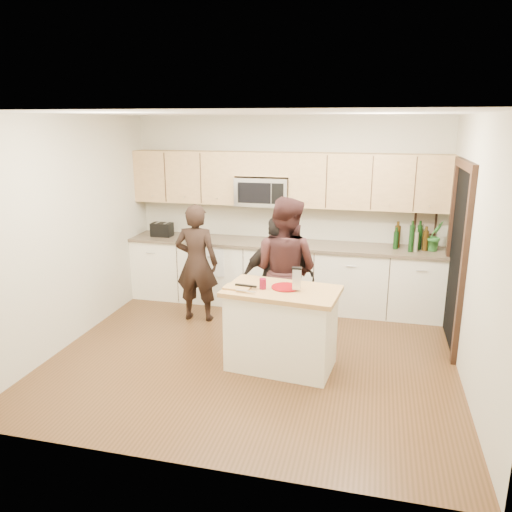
% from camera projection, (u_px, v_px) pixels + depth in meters
% --- Properties ---
extents(floor, '(4.50, 4.50, 0.00)m').
position_uv_depth(floor, '(254.00, 354.00, 5.80)').
color(floor, brown).
rests_on(floor, ground).
extents(room_shell, '(4.52, 4.02, 2.71)m').
position_uv_depth(room_shell, '(254.00, 207.00, 5.34)').
color(room_shell, '#B8B49D').
rests_on(room_shell, ground).
extents(back_cabinetry, '(4.50, 0.66, 0.94)m').
position_uv_depth(back_cabinetry, '(282.00, 274.00, 7.26)').
color(back_cabinetry, white).
rests_on(back_cabinetry, ground).
extents(upper_cabinetry, '(4.50, 0.33, 0.75)m').
position_uv_depth(upper_cabinetry, '(287.00, 178.00, 7.02)').
color(upper_cabinetry, tan).
rests_on(upper_cabinetry, ground).
extents(microwave, '(0.76, 0.41, 0.40)m').
position_uv_depth(microwave, '(263.00, 191.00, 7.12)').
color(microwave, silver).
rests_on(microwave, ground).
extents(doorway, '(0.06, 1.25, 2.20)m').
position_uv_depth(doorway, '(457.00, 251.00, 5.83)').
color(doorway, black).
rests_on(doorway, ground).
extents(framed_picture, '(0.30, 0.03, 0.38)m').
position_uv_depth(framed_picture, '(425.00, 222.00, 6.88)').
color(framed_picture, black).
rests_on(framed_picture, ground).
extents(dish_towel, '(0.34, 0.60, 0.48)m').
position_uv_depth(dish_towel, '(215.00, 251.00, 7.21)').
color(dish_towel, white).
rests_on(dish_towel, ground).
extents(island, '(1.27, 0.83, 0.90)m').
position_uv_depth(island, '(281.00, 328.00, 5.41)').
color(island, white).
rests_on(island, ground).
extents(red_plate, '(0.31, 0.31, 0.02)m').
position_uv_depth(red_plate, '(286.00, 287.00, 5.32)').
color(red_plate, maroon).
rests_on(red_plate, island).
extents(box_grater, '(0.10, 0.06, 0.24)m').
position_uv_depth(box_grater, '(297.00, 278.00, 5.19)').
color(box_grater, silver).
rests_on(box_grater, red_plate).
extents(drink_glass, '(0.07, 0.07, 0.11)m').
position_uv_depth(drink_glass, '(263.00, 284.00, 5.28)').
color(drink_glass, maroon).
rests_on(drink_glass, island).
extents(cutting_board, '(0.30, 0.21, 0.02)m').
position_uv_depth(cutting_board, '(237.00, 287.00, 5.31)').
color(cutting_board, '#AF8349').
rests_on(cutting_board, island).
extents(tongs, '(0.24, 0.06, 0.02)m').
position_uv_depth(tongs, '(246.00, 286.00, 5.31)').
color(tongs, black).
rests_on(tongs, cutting_board).
extents(knife, '(0.22, 0.05, 0.01)m').
position_uv_depth(knife, '(246.00, 291.00, 5.16)').
color(knife, silver).
rests_on(knife, cutting_board).
extents(toaster, '(0.31, 0.20, 0.20)m').
position_uv_depth(toaster, '(162.00, 230.00, 7.51)').
color(toaster, black).
rests_on(toaster, back_cabinetry).
extents(bottle_cluster, '(0.45, 0.32, 0.42)m').
position_uv_depth(bottle_cluster, '(413.00, 237.00, 6.71)').
color(bottle_cluster, black).
rests_on(bottle_cluster, back_cabinetry).
extents(orchid, '(0.29, 0.28, 0.41)m').
position_uv_depth(orchid, '(435.00, 236.00, 6.64)').
color(orchid, '#2C6F2C').
rests_on(orchid, back_cabinetry).
extents(woman_left, '(0.60, 0.41, 1.59)m').
position_uv_depth(woman_left, '(197.00, 263.00, 6.64)').
color(woman_left, black).
rests_on(woman_left, ground).
extents(woman_center, '(1.03, 0.91, 1.78)m').
position_uv_depth(woman_center, '(284.00, 270.00, 5.99)').
color(woman_center, black).
rests_on(woman_center, ground).
extents(woman_right, '(0.98, 0.65, 1.54)m').
position_uv_depth(woman_right, '(278.00, 279.00, 6.03)').
color(woman_right, black).
rests_on(woman_right, ground).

